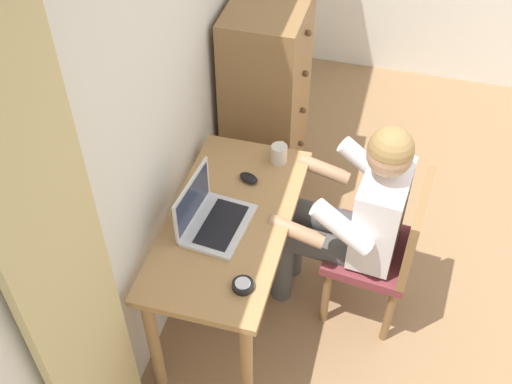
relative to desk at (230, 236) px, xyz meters
name	(u,v)px	position (x,y,z in m)	size (l,w,h in m)	color
wall_back	(171,69)	(0.31, 0.34, 0.66)	(4.80, 0.05, 2.50)	silver
curtain_panel	(75,305)	(-0.82, 0.27, 0.48)	(0.46, 0.03, 2.15)	#CCB77A
desk	(230,236)	(0.00, 0.00, 0.00)	(1.09, 0.55, 0.71)	tan
dresser	(266,104)	(0.99, 0.08, 0.03)	(0.55, 0.44, 1.24)	olive
chair	(387,247)	(0.22, -0.72, -0.11)	(0.46, 0.44, 0.87)	brown
person_seated	(354,212)	(0.23, -0.54, 0.08)	(0.57, 0.61, 1.19)	#4C4C4C
laptop	(210,216)	(-0.05, 0.07, 0.17)	(0.36, 0.28, 0.24)	silver
computer_mouse	(249,178)	(0.26, -0.02, 0.14)	(0.06, 0.10, 0.03)	black
desk_clock	(243,285)	(-0.35, -0.17, 0.14)	(0.09, 0.09, 0.03)	black
coffee_mug	(279,153)	(0.44, -0.13, 0.17)	(0.12, 0.08, 0.09)	silver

